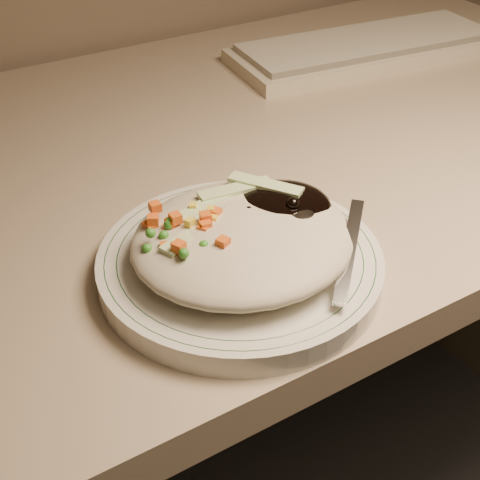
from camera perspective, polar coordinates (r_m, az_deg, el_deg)
desk at (r=0.90m, az=-3.04°, el=-3.43°), size 1.40×0.70×0.74m
plate at (r=0.58m, az=-0.00°, el=-2.08°), size 0.25×0.25×0.02m
plate_rim at (r=0.57m, az=0.00°, el=-1.29°), size 0.23×0.23×0.00m
meal at (r=0.56m, az=0.41°, el=0.56°), size 0.21×0.19×0.05m
keyboard at (r=1.06m, az=10.80°, el=15.79°), size 0.43×0.19×0.03m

